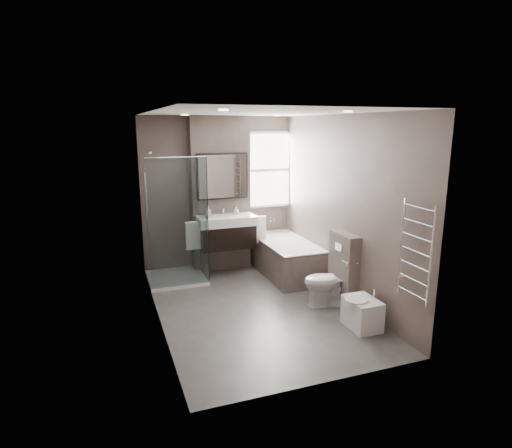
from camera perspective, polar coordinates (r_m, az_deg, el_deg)
name	(u,v)px	position (r m, az deg, el deg)	size (l,w,h in m)	color
room	(256,215)	(5.60, -0.01, 1.24)	(2.70, 3.90, 2.70)	#504C49
vanity_pier	(220,195)	(7.27, -4.80, 3.92)	(1.00, 0.25, 2.60)	#5E514A
vanity	(226,231)	(7.05, -3.97, -0.99)	(0.95, 0.47, 0.66)	black
mirror_cabinet	(222,176)	(7.07, -4.50, 6.37)	(0.86, 0.08, 0.76)	black
towel_left	(193,236)	(6.91, -8.38, -1.57)	(0.24, 0.06, 0.44)	white
towel_right	(259,230)	(7.21, 0.36, -0.82)	(0.24, 0.06, 0.44)	white
shower_enclosure	(182,252)	(6.88, -9.79, -3.65)	(0.90, 0.90, 2.00)	white
bathtub	(285,256)	(7.18, 3.95, -4.26)	(0.75, 1.60, 0.57)	#5E514A
window	(268,170)	(7.60, 1.56, 7.21)	(0.98, 0.06, 1.33)	white
toilet	(329,281)	(6.03, 9.66, -7.54)	(0.39, 0.68, 0.69)	white
cistern_box	(344,268)	(6.11, 11.59, -5.80)	(0.19, 0.55, 1.00)	#5E514A
bidet	(362,313)	(5.52, 13.92, -11.41)	(0.40, 0.47, 0.49)	white
towel_radiator	(416,252)	(4.91, 20.53, -3.47)	(0.03, 0.49, 1.10)	silver
soap_bottle_a	(208,212)	(6.90, -6.37, 1.60)	(0.08, 0.08, 0.17)	white
soap_bottle_b	(236,210)	(7.14, -2.66, 1.83)	(0.09, 0.09, 0.12)	white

